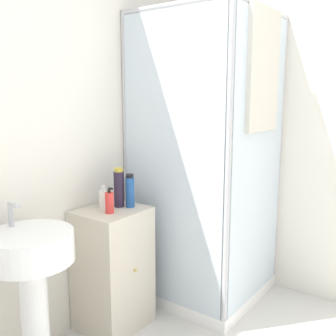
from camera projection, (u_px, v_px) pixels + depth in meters
wall_back at (13, 142)px, 2.11m from camera, size 6.40×0.06×2.50m
shower_enclosure at (210, 218)px, 2.85m from camera, size 0.84×0.87×2.05m
vanity_cabinet at (113, 268)px, 2.54m from camera, size 0.42×0.39×0.79m
sink at (32, 273)px, 1.95m from camera, size 0.43×0.43×0.97m
soap_dispenser at (109, 202)px, 2.38m from camera, size 0.05×0.05×0.16m
shampoo_bottle_tall_black at (119, 188)px, 2.51m from camera, size 0.07×0.07×0.25m
shampoo_bottle_blue at (130, 191)px, 2.50m from camera, size 0.06×0.06×0.22m
lotion_bottle_white at (103, 199)px, 2.47m from camera, size 0.04×0.04×0.15m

